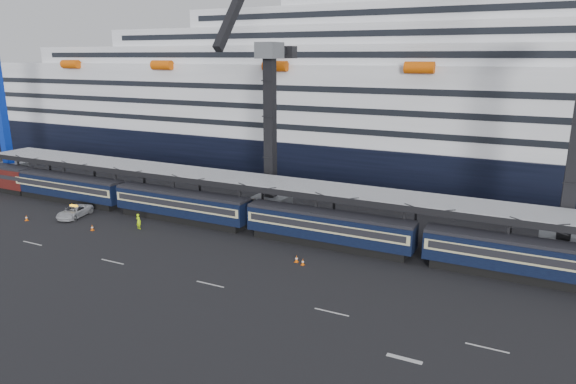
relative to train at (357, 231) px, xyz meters
The scene contains 12 objects.
ground 11.25m from the train, 65.06° to the right, with size 260.00×260.00×0.00m, color black.
lane_markings 20.02m from the train, 49.95° to the right, with size 111.00×4.27×0.02m.
train is the anchor object (origin of this frame).
canopy 6.85m from the train, 40.71° to the left, with size 130.00×6.25×5.53m.
cruise_ship 37.56m from the train, 84.34° to the left, with size 214.09×28.84×34.00m.
crane_dark_near 20.10m from the train, 150.76° to the left, with size 4.50×17.75×35.08m.
pickup_truck 37.25m from the train, behind, with size 2.46×5.33×1.48m, color #ACAFB4.
worker 26.58m from the train, 169.53° to the right, with size 0.70×0.46×1.91m, color #BEFF0D.
traffic_cone_a 42.14m from the train, 168.02° to the right, with size 0.38×0.38×0.75m.
traffic_cone_b 31.74m from the train, 165.76° to the right, with size 0.37×0.37×0.74m.
traffic_cone_c 7.34m from the train, 120.32° to the right, with size 0.35×0.35×0.69m.
traffic_cone_d 7.51m from the train, 127.93° to the right, with size 0.38×0.38×0.77m.
Camera 1 is at (11.70, -39.70, 20.32)m, focal length 32.00 mm.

